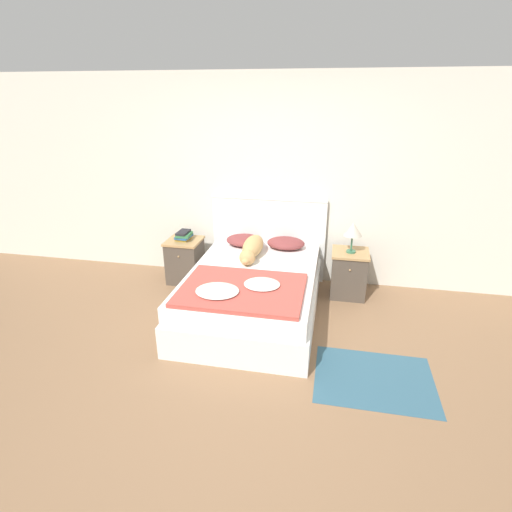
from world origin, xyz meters
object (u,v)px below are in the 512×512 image
at_px(pillow_left, 244,240).
at_px(pillow_right, 286,243).
at_px(bed, 252,293).
at_px(nightstand_left, 185,260).
at_px(dog, 252,248).
at_px(book_stack, 184,235).
at_px(table_lamp, 353,230).
at_px(nightstand_right, 349,273).

distance_m(pillow_left, pillow_right, 0.52).
xyz_separation_m(bed, pillow_left, (-0.26, 0.76, 0.33)).
relative_size(nightstand_left, pillow_right, 1.22).
height_order(nightstand_left, dog, dog).
relative_size(bed, book_stack, 8.11).
xyz_separation_m(dog, table_lamp, (1.13, 0.25, 0.22)).
xyz_separation_m(pillow_left, pillow_right, (0.52, 0.00, 0.00)).
relative_size(pillow_left, dog, 0.58).
bearing_deg(nightstand_right, pillow_right, 175.17).
bearing_deg(table_lamp, pillow_left, 176.42).
height_order(nightstand_right, table_lamp, table_lamp).
relative_size(nightstand_right, dog, 0.71).
height_order(pillow_left, dog, dog).
bearing_deg(nightstand_left, dog, -15.67).
height_order(nightstand_left, pillow_left, pillow_left).
bearing_deg(dog, nightstand_right, 13.21).
bearing_deg(nightstand_left, pillow_right, 2.90).
xyz_separation_m(bed, dog, (-0.09, 0.43, 0.37)).
relative_size(bed, nightstand_right, 3.48).
bearing_deg(book_stack, table_lamp, -0.80).
xyz_separation_m(nightstand_right, pillow_left, (-1.30, 0.07, 0.31)).
xyz_separation_m(pillow_right, table_lamp, (0.78, -0.08, 0.25)).
bearing_deg(pillow_right, nightstand_right, -4.83).
relative_size(nightstand_right, book_stack, 2.33).
relative_size(nightstand_left, table_lamp, 1.54).
xyz_separation_m(nightstand_right, pillow_right, (-0.78, 0.07, 0.31)).
bearing_deg(bed, table_lamp, 33.08).
distance_m(bed, table_lamp, 1.37).
xyz_separation_m(bed, book_stack, (-1.04, 0.71, 0.36)).
bearing_deg(book_stack, pillow_right, 2.31).
xyz_separation_m(pillow_right, dog, (-0.35, -0.33, 0.03)).
bearing_deg(nightstand_right, nightstand_left, 180.00).
xyz_separation_m(bed, nightstand_right, (1.04, 0.69, 0.03)).
bearing_deg(book_stack, pillow_left, 3.85).
xyz_separation_m(nightstand_left, table_lamp, (2.08, -0.02, 0.56)).
distance_m(nightstand_right, dog, 1.21).
height_order(nightstand_right, pillow_right, pillow_right).
bearing_deg(pillow_right, pillow_left, 180.00).
relative_size(nightstand_left, dog, 0.71).
relative_size(nightstand_right, pillow_left, 1.22).
bearing_deg(bed, dog, 102.24).
height_order(dog, book_stack, dog).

